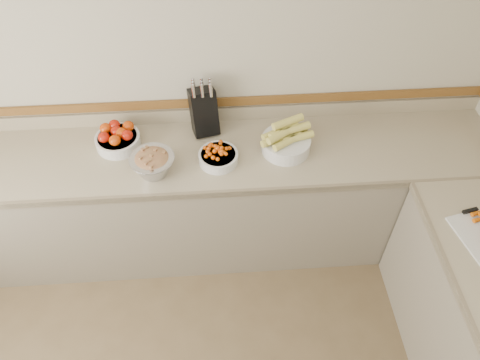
{
  "coord_description": "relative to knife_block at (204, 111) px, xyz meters",
  "views": [
    {
      "loc": [
        0.23,
        -0.4,
        2.93
      ],
      "look_at": [
        0.35,
        1.35,
        1.0
      ],
      "focal_mm": 35.0,
      "sensor_mm": 36.0,
      "label": 1
    }
  ],
  "objects": [
    {
      "name": "counter_back",
      "position": [
        -0.16,
        -0.22,
        -0.6
      ],
      "size": [
        4.0,
        0.65,
        1.08
      ],
      "color": "gray",
      "rests_on": "ground_plane"
    },
    {
      "name": "back_wall",
      "position": [
        -0.16,
        0.1,
        0.24
      ],
      "size": [
        4.0,
        0.0,
        4.0
      ],
      "primitive_type": "plane",
      "rotation": [
        1.57,
        0.0,
        0.0
      ],
      "color": "#B1A992",
      "rests_on": "ground_plane"
    },
    {
      "name": "corn_bowl",
      "position": [
        0.49,
        -0.22,
        -0.08
      ],
      "size": [
        0.33,
        0.3,
        0.22
      ],
      "color": "silver",
      "rests_on": "counter_back"
    },
    {
      "name": "tomato_bowl",
      "position": [
        -0.54,
        -0.11,
        -0.1
      ],
      "size": [
        0.28,
        0.28,
        0.14
      ],
      "color": "silver",
      "rests_on": "counter_back"
    },
    {
      "name": "knife_block",
      "position": [
        0.0,
        0.0,
        0.0
      ],
      "size": [
        0.2,
        0.22,
        0.39
      ],
      "color": "black",
      "rests_on": "counter_back"
    },
    {
      "name": "rhubarb_bowl",
      "position": [
        -0.31,
        -0.36,
        -0.08
      ],
      "size": [
        0.27,
        0.27,
        0.15
      ],
      "color": "#B2B2BA",
      "rests_on": "counter_back"
    },
    {
      "name": "cherry_tomato_bowl",
      "position": [
        0.08,
        -0.29,
        -0.11
      ],
      "size": [
        0.24,
        0.24,
        0.13
      ],
      "color": "silver",
      "rests_on": "counter_back"
    }
  ]
}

